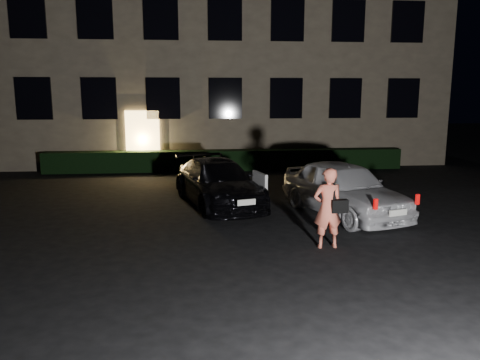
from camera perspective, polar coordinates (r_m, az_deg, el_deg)
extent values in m
plane|color=black|center=(9.67, 2.69, -8.78)|extent=(80.00, 80.00, 0.00)
cube|color=brown|center=(24.24, -2.50, 17.10)|extent=(20.00, 8.00, 12.00)
cube|color=#FFC867|center=(20.19, -11.76, 4.73)|extent=(1.40, 0.10, 2.50)
cube|color=black|center=(21.00, -23.83, 9.07)|extent=(1.40, 0.10, 1.70)
cube|color=black|center=(20.35, -16.77, 9.49)|extent=(1.40, 0.10, 1.70)
cube|color=black|center=(20.02, -9.35, 9.78)|extent=(1.40, 0.10, 1.70)
cube|color=black|center=(20.02, -1.79, 9.91)|extent=(1.40, 0.10, 1.70)
cube|color=black|center=(20.36, 5.64, 9.88)|extent=(1.40, 0.10, 1.70)
cube|color=black|center=(21.02, 12.71, 9.69)|extent=(1.40, 0.10, 1.70)
cube|color=black|center=(21.97, 19.25, 9.39)|extent=(1.40, 0.10, 1.70)
cube|color=black|center=(21.21, -24.50, 17.72)|extent=(1.40, 0.10, 1.70)
cube|color=black|center=(20.57, -17.26, 18.43)|extent=(1.40, 0.10, 1.70)
cube|color=black|center=(20.24, -9.63, 18.87)|extent=(1.40, 0.10, 1.70)
cube|color=black|center=(20.25, -1.85, 19.00)|extent=(1.40, 0.10, 1.70)
cube|color=black|center=(20.58, 5.81, 18.82)|extent=(1.40, 0.10, 1.70)
cube|color=black|center=(21.23, 13.07, 18.35)|extent=(1.40, 0.10, 1.70)
cube|color=black|center=(22.17, 19.77, 17.67)|extent=(1.40, 0.10, 1.70)
cube|color=black|center=(19.78, -1.66, 2.42)|extent=(15.00, 0.70, 0.85)
imported|color=black|center=(13.61, -2.70, -0.31)|extent=(2.88, 4.78, 1.29)
cube|color=white|center=(13.15, 2.44, 0.00)|extent=(0.31, 0.92, 0.43)
cube|color=silver|center=(11.49, 0.79, -2.73)|extent=(0.47, 0.16, 0.14)
imported|color=silver|center=(12.69, 12.50, -0.99)|extent=(2.92, 4.56, 1.44)
cube|color=red|center=(10.76, 16.20, -2.85)|extent=(0.10, 0.08, 0.24)
cube|color=red|center=(11.55, 20.83, -2.22)|extent=(0.10, 0.08, 0.24)
cube|color=silver|center=(11.16, 18.71, -3.79)|extent=(0.47, 0.19, 0.14)
imported|color=#D8664E|center=(9.90, 10.63, -3.38)|extent=(0.64, 0.44, 1.70)
cube|color=black|center=(9.85, 12.02, -3.13)|extent=(0.35, 0.17, 0.27)
cube|color=black|center=(9.76, 11.40, -0.92)|extent=(0.04, 0.06, 0.53)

